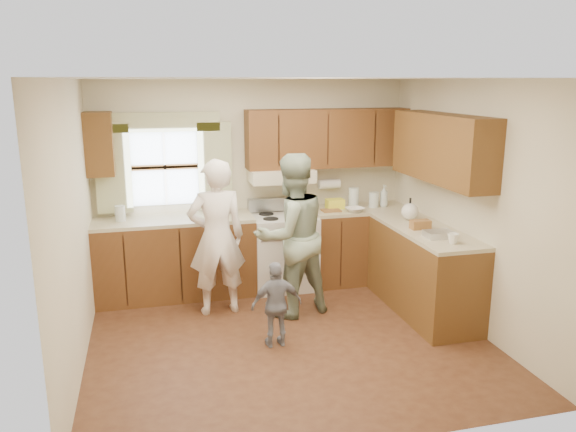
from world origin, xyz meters
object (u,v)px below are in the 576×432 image
object	(u,v)px
stove	(283,250)
child	(277,305)
woman_right	(291,236)
woman_left	(217,237)

from	to	relation	value
stove	child	bearing A→B (deg)	-105.96
stove	woman_right	bearing A→B (deg)	-97.58
stove	child	size ratio (longest dim) A/B	1.28
stove	woman_right	xyz separation A→B (m)	(-0.11, -0.81, 0.41)
woman_right	child	size ratio (longest dim) A/B	2.10
stove	woman_right	size ratio (longest dim) A/B	0.61
stove	woman_left	distance (m)	1.12
child	stove	bearing A→B (deg)	-108.41
stove	woman_left	size ratio (longest dim) A/B	0.63
woman_left	woman_right	bearing A→B (deg)	159.44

